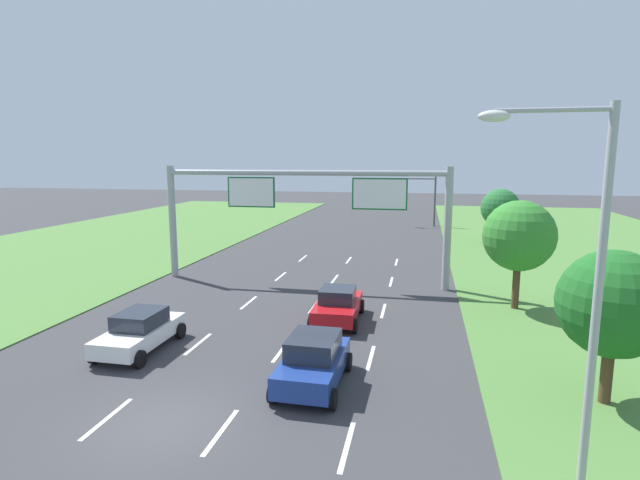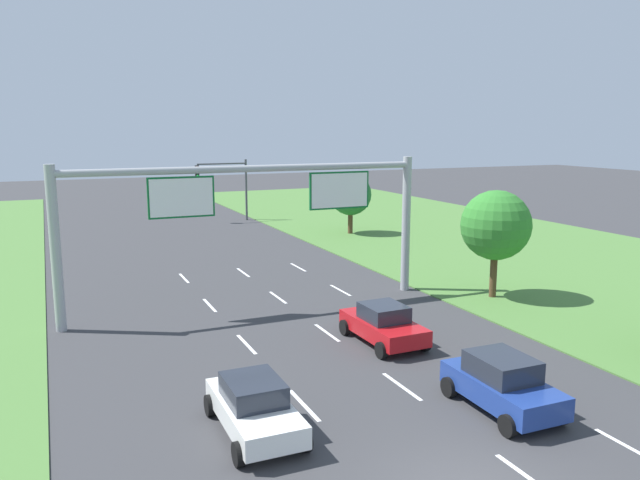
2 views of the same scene
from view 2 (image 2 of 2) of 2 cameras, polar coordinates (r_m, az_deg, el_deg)
lane_dashes_inner_left at (r=17.48m, az=2.46°, el=-18.65°), size 0.14×44.40×0.01m
lane_dashes_inner_right at (r=19.12m, az=12.31°, el=-16.22°), size 0.14×44.40×0.01m
lane_dashes_slip at (r=21.21m, az=20.22°, el=-13.88°), size 0.14×44.40×0.01m
car_near_red at (r=18.12m, az=-6.05°, el=-14.87°), size 2.05×4.17×1.55m
car_lead_silver at (r=20.07m, az=16.31°, el=-12.46°), size 2.14×3.97×1.69m
car_mid_lane at (r=25.06m, az=5.81°, el=-7.65°), size 2.21×4.10×1.57m
sign_gantry at (r=29.03m, az=-6.01°, el=3.12°), size 17.24×0.44×7.00m
traffic_light_mast at (r=57.33m, az=-8.64°, el=5.54°), size 4.76×0.49×5.60m
roadside_tree_mid at (r=31.97m, az=15.78°, el=1.29°), size 3.47×3.47×5.44m
roadside_tree_far at (r=49.84m, az=2.81°, el=4.17°), size 3.32×3.32×4.87m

